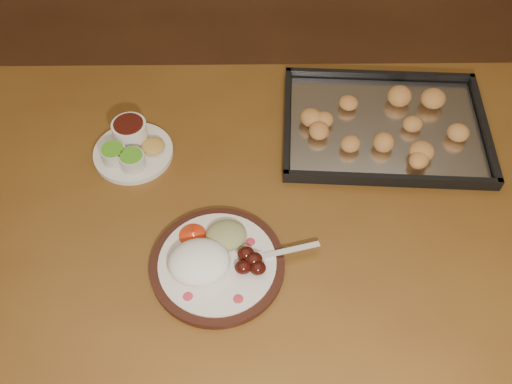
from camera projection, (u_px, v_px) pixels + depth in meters
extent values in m
plane|color=brown|center=(225.00, 299.00, 1.84)|extent=(4.00, 4.00, 0.00)
cube|color=brown|center=(252.00, 219.00, 1.15)|extent=(1.60, 1.07, 0.04)
cylinder|color=#482815|center=(21.00, 187.00, 1.67)|extent=(0.07, 0.07, 0.71)
cylinder|color=#482815|center=(482.00, 183.00, 1.68)|extent=(0.07, 0.07, 0.71)
cylinder|color=black|center=(218.00, 265.00, 1.05)|extent=(0.25, 0.25, 0.01)
cylinder|color=silver|center=(217.00, 263.00, 1.05)|extent=(0.22, 0.22, 0.01)
ellipsoid|color=#BC2D3C|center=(188.00, 296.00, 1.00)|extent=(0.02, 0.02, 0.00)
ellipsoid|color=#BC2D3C|center=(238.00, 299.00, 1.00)|extent=(0.02, 0.02, 0.00)
ellipsoid|color=#BC2D3C|center=(250.00, 242.00, 1.07)|extent=(0.02, 0.02, 0.00)
ellipsoid|color=#BC2D3C|center=(174.00, 257.00, 1.05)|extent=(0.02, 0.02, 0.00)
ellipsoid|color=white|center=(199.00, 262.00, 1.03)|extent=(0.12, 0.10, 0.05)
ellipsoid|color=#400F09|center=(243.00, 267.00, 1.02)|extent=(0.03, 0.03, 0.02)
ellipsoid|color=#400F09|center=(254.00, 259.00, 1.03)|extent=(0.03, 0.03, 0.02)
ellipsoid|color=#400F09|center=(246.00, 254.00, 1.04)|extent=(0.03, 0.03, 0.02)
ellipsoid|color=#400F09|center=(258.00, 268.00, 1.02)|extent=(0.03, 0.03, 0.02)
ellipsoid|color=tan|center=(226.00, 235.00, 1.07)|extent=(0.08, 0.07, 0.03)
cone|color=red|center=(193.00, 234.00, 1.07)|extent=(0.07, 0.07, 0.02)
cube|color=white|center=(289.00, 251.00, 1.06)|extent=(0.12, 0.03, 0.00)
cube|color=white|center=(255.00, 258.00, 1.04)|extent=(0.03, 0.02, 0.00)
cylinder|color=white|center=(245.00, 264.00, 1.04)|extent=(0.03, 0.01, 0.00)
cylinder|color=white|center=(244.00, 261.00, 1.04)|extent=(0.03, 0.01, 0.00)
cylinder|color=white|center=(243.00, 259.00, 1.04)|extent=(0.03, 0.01, 0.00)
cylinder|color=white|center=(243.00, 256.00, 1.05)|extent=(0.03, 0.01, 0.00)
cylinder|color=silver|center=(133.00, 153.00, 1.22)|extent=(0.17, 0.17, 0.01)
cylinder|color=beige|center=(114.00, 154.00, 1.19)|extent=(0.05, 0.05, 0.03)
cylinder|color=#4B9F1F|center=(112.00, 149.00, 1.18)|extent=(0.05, 0.05, 0.00)
cylinder|color=beige|center=(133.00, 161.00, 1.18)|extent=(0.05, 0.05, 0.03)
cylinder|color=#4B9F1F|center=(131.00, 156.00, 1.17)|extent=(0.05, 0.05, 0.00)
cylinder|color=white|center=(130.00, 131.00, 1.22)|extent=(0.07, 0.07, 0.04)
cylinder|color=#380F0A|center=(128.00, 124.00, 1.21)|extent=(0.06, 0.06, 0.00)
ellipsoid|color=gold|center=(153.00, 146.00, 1.21)|extent=(0.05, 0.05, 0.02)
cube|color=black|center=(384.00, 128.00, 1.27)|extent=(0.50, 0.40, 0.01)
cube|color=black|center=(379.00, 76.00, 1.35)|extent=(0.44, 0.09, 0.02)
cube|color=black|center=(392.00, 179.00, 1.16)|extent=(0.44, 0.09, 0.02)
cube|color=black|center=(484.00, 127.00, 1.25)|extent=(0.07, 0.32, 0.02)
cube|color=black|center=(287.00, 120.00, 1.26)|extent=(0.07, 0.32, 0.02)
cube|color=silver|center=(384.00, 126.00, 1.26)|extent=(0.46, 0.37, 0.00)
ellipsoid|color=#B98440|center=(411.00, 121.00, 1.25)|extent=(0.05, 0.05, 0.03)
ellipsoid|color=#B98440|center=(431.00, 111.00, 1.27)|extent=(0.07, 0.07, 0.03)
ellipsoid|color=#B98440|center=(399.00, 94.00, 1.30)|extent=(0.07, 0.07, 0.03)
ellipsoid|color=#B98440|center=(384.00, 103.00, 1.28)|extent=(0.05, 0.05, 0.03)
ellipsoid|color=#B98440|center=(362.00, 96.00, 1.29)|extent=(0.07, 0.07, 0.03)
ellipsoid|color=#B98440|center=(363.00, 113.00, 1.26)|extent=(0.07, 0.07, 0.03)
ellipsoid|color=#B98440|center=(332.00, 118.00, 1.25)|extent=(0.05, 0.05, 0.03)
ellipsoid|color=#B98440|center=(357.00, 136.00, 1.22)|extent=(0.07, 0.07, 0.03)
ellipsoid|color=#B98440|center=(356.00, 135.00, 1.22)|extent=(0.07, 0.07, 0.03)
ellipsoid|color=#B98440|center=(390.00, 149.00, 1.20)|extent=(0.05, 0.05, 0.03)
ellipsoid|color=#B98440|center=(400.00, 132.00, 1.23)|extent=(0.07, 0.07, 0.03)
ellipsoid|color=#B98440|center=(435.00, 133.00, 1.22)|extent=(0.07, 0.07, 0.03)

